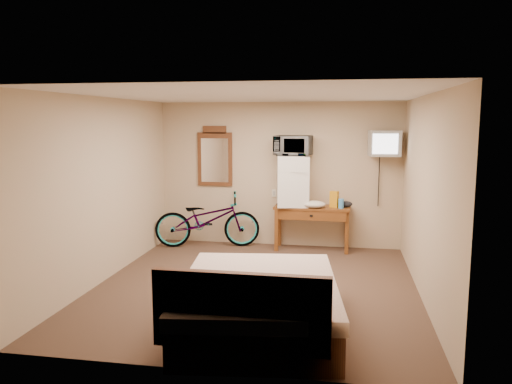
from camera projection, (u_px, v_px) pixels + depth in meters
room at (256, 193)px, 6.45m from camera, size 4.60×4.64×2.50m
desk at (312, 214)px, 8.39m from camera, size 1.28×0.53×0.75m
mini_fridge at (293, 181)px, 8.41m from camera, size 0.59×0.58×0.85m
microwave at (293, 146)px, 8.32m from camera, size 0.65×0.48×0.33m
snack_bag at (334, 199)px, 8.29m from camera, size 0.16×0.12×0.27m
blue_cup at (341, 204)px, 8.20m from camera, size 0.09×0.09×0.16m
cloth_cream at (314, 204)px, 8.26m from camera, size 0.38×0.29×0.12m
cloth_dark_a at (283, 204)px, 8.33m from camera, size 0.24×0.18×0.09m
cloth_dark_b at (345, 204)px, 8.33m from camera, size 0.23×0.18×0.10m
crt_television at (384, 143)px, 8.04m from camera, size 0.51×0.60×0.41m
wall_mirror at (215, 157)px, 8.82m from camera, size 0.62×0.04×1.06m
bicycle at (207, 220)px, 8.66m from camera, size 1.91×1.03×0.95m
bed at (258, 303)px, 5.21m from camera, size 1.86×2.31×0.90m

